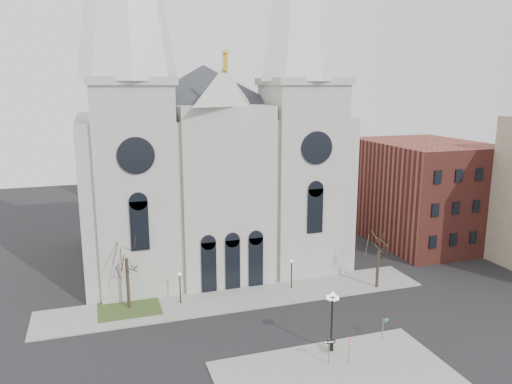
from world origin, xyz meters
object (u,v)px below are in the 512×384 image
object	(u,v)px
one_way_sign	(329,347)
street_name_sign	(384,326)
globe_lamp	(332,314)
stop_sign	(349,345)

from	to	relation	value
one_way_sign	street_name_sign	bearing A→B (deg)	28.31
globe_lamp	one_way_sign	world-z (taller)	globe_lamp
street_name_sign	globe_lamp	bearing A→B (deg)	174.58
stop_sign	street_name_sign	distance (m)	5.21
stop_sign	globe_lamp	xyz separation A→B (m)	(-0.51, 2.10, 1.72)
stop_sign	one_way_sign	distance (m)	1.61
stop_sign	globe_lamp	world-z (taller)	globe_lamp
one_way_sign	street_name_sign	world-z (taller)	one_way_sign
one_way_sign	street_name_sign	distance (m)	6.53
globe_lamp	one_way_sign	xyz separation A→B (m)	(-1.07, -1.77, -1.79)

